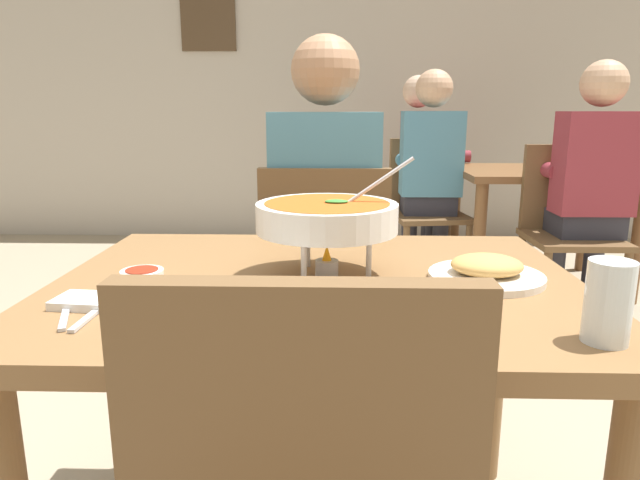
{
  "coord_description": "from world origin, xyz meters",
  "views": [
    {
      "loc": [
        0.04,
        -1.15,
        1.08
      ],
      "look_at": [
        0.0,
        0.15,
        0.78
      ],
      "focal_mm": 31.56,
      "sensor_mm": 36.0,
      "label": 1
    }
  ],
  "objects_px": {
    "curry_bowl": "(327,218)",
    "dining_table_far": "(540,190)",
    "dining_table_main": "(318,329)",
    "patron_bg_middle": "(422,158)",
    "chair_diner_main": "(325,278)",
    "rice_plate": "(241,314)",
    "chair_bg_right": "(567,221)",
    "chair_bg_left": "(425,202)",
    "drink_glass": "(608,306)",
    "sauce_dish": "(142,274)",
    "patron_bg_right": "(590,178)",
    "appetizer_plate": "(487,271)",
    "diner_main": "(325,209)",
    "chair_bg_middle": "(430,191)",
    "patron_bg_left": "(430,165)"
  },
  "relations": [
    {
      "from": "chair_diner_main",
      "to": "appetizer_plate",
      "type": "bearing_deg",
      "value": -63.61
    },
    {
      "from": "sauce_dish",
      "to": "dining_table_far",
      "type": "relative_size",
      "value": 0.09
    },
    {
      "from": "dining_table_main",
      "to": "patron_bg_middle",
      "type": "xyz_separation_m",
      "value": [
        0.64,
        2.87,
        0.13
      ]
    },
    {
      "from": "chair_bg_right",
      "to": "patron_bg_right",
      "type": "relative_size",
      "value": 0.69
    },
    {
      "from": "sauce_dish",
      "to": "patron_bg_right",
      "type": "bearing_deg",
      "value": 45.61
    },
    {
      "from": "curry_bowl",
      "to": "appetizer_plate",
      "type": "bearing_deg",
      "value": -3.41
    },
    {
      "from": "chair_bg_left",
      "to": "drink_glass",
      "type": "bearing_deg",
      "value": -93.04
    },
    {
      "from": "curry_bowl",
      "to": "dining_table_far",
      "type": "xyz_separation_m",
      "value": [
        1.26,
        2.28,
        -0.26
      ]
    },
    {
      "from": "drink_glass",
      "to": "patron_bg_middle",
      "type": "distance_m",
      "value": 3.19
    },
    {
      "from": "dining_table_far",
      "to": "chair_bg_middle",
      "type": "distance_m",
      "value": 0.82
    },
    {
      "from": "chair_bg_left",
      "to": "chair_bg_right",
      "type": "relative_size",
      "value": 1.0
    },
    {
      "from": "rice_plate",
      "to": "sauce_dish",
      "type": "xyz_separation_m",
      "value": [
        -0.25,
        0.25,
        -0.01
      ]
    },
    {
      "from": "drink_glass",
      "to": "chair_bg_right",
      "type": "relative_size",
      "value": 0.14
    },
    {
      "from": "chair_diner_main",
      "to": "chair_bg_left",
      "type": "distance_m",
      "value": 1.77
    },
    {
      "from": "curry_bowl",
      "to": "dining_table_far",
      "type": "relative_size",
      "value": 0.33
    },
    {
      "from": "curry_bowl",
      "to": "chair_bg_right",
      "type": "relative_size",
      "value": 0.37
    },
    {
      "from": "sauce_dish",
      "to": "rice_plate",
      "type": "bearing_deg",
      "value": -44.93
    },
    {
      "from": "drink_glass",
      "to": "patron_bg_middle",
      "type": "bearing_deg",
      "value": 86.74
    },
    {
      "from": "chair_bg_left",
      "to": "chair_bg_right",
      "type": "distance_m",
      "value": 0.89
    },
    {
      "from": "drink_glass",
      "to": "dining_table_far",
      "type": "height_order",
      "value": "drink_glass"
    },
    {
      "from": "rice_plate",
      "to": "patron_bg_left",
      "type": "height_order",
      "value": "patron_bg_left"
    },
    {
      "from": "appetizer_plate",
      "to": "chair_bg_left",
      "type": "relative_size",
      "value": 0.27
    },
    {
      "from": "chair_bg_right",
      "to": "patron_bg_middle",
      "type": "bearing_deg",
      "value": 118.66
    },
    {
      "from": "chair_diner_main",
      "to": "drink_glass",
      "type": "distance_m",
      "value": 1.16
    },
    {
      "from": "chair_diner_main",
      "to": "chair_bg_middle",
      "type": "height_order",
      "value": "same"
    },
    {
      "from": "dining_table_main",
      "to": "diner_main",
      "type": "xyz_separation_m",
      "value": [
        0.0,
        0.75,
        0.13
      ]
    },
    {
      "from": "diner_main",
      "to": "drink_glass",
      "type": "distance_m",
      "value": 1.16
    },
    {
      "from": "dining_table_main",
      "to": "curry_bowl",
      "type": "bearing_deg",
      "value": 44.95
    },
    {
      "from": "chair_diner_main",
      "to": "diner_main",
      "type": "distance_m",
      "value": 0.24
    },
    {
      "from": "chair_diner_main",
      "to": "patron_bg_middle",
      "type": "distance_m",
      "value": 2.26
    },
    {
      "from": "patron_bg_left",
      "to": "sauce_dish",
      "type": "bearing_deg",
      "value": -112.77
    },
    {
      "from": "patron_bg_middle",
      "to": "dining_table_far",
      "type": "bearing_deg",
      "value": -41.48
    },
    {
      "from": "drink_glass",
      "to": "patron_bg_middle",
      "type": "relative_size",
      "value": 0.1
    },
    {
      "from": "chair_bg_middle",
      "to": "patron_bg_left",
      "type": "height_order",
      "value": "patron_bg_left"
    },
    {
      "from": "diner_main",
      "to": "drink_glass",
      "type": "xyz_separation_m",
      "value": [
        0.45,
        -1.07,
        0.04
      ]
    },
    {
      "from": "rice_plate",
      "to": "patron_bg_left",
      "type": "xyz_separation_m",
      "value": [
        0.72,
        2.59,
        -0.0
      ]
    },
    {
      "from": "drink_glass",
      "to": "dining_table_far",
      "type": "xyz_separation_m",
      "value": [
        0.83,
        2.62,
        -0.19
      ]
    },
    {
      "from": "sauce_dish",
      "to": "patron_bg_middle",
      "type": "bearing_deg",
      "value": 70.7
    },
    {
      "from": "appetizer_plate",
      "to": "chair_bg_middle",
      "type": "xyz_separation_m",
      "value": [
        0.35,
        2.88,
        -0.24
      ]
    },
    {
      "from": "sauce_dish",
      "to": "drink_glass",
      "type": "bearing_deg",
      "value": -20.25
    },
    {
      "from": "dining_table_main",
      "to": "sauce_dish",
      "type": "relative_size",
      "value": 12.34
    },
    {
      "from": "curry_bowl",
      "to": "appetizer_plate",
      "type": "distance_m",
      "value": 0.35
    },
    {
      "from": "chair_bg_right",
      "to": "curry_bowl",
      "type": "bearing_deg",
      "value": -125.0
    },
    {
      "from": "chair_diner_main",
      "to": "patron_bg_left",
      "type": "bearing_deg",
      "value": 69.28
    },
    {
      "from": "rice_plate",
      "to": "appetizer_plate",
      "type": "relative_size",
      "value": 1.0
    },
    {
      "from": "appetizer_plate",
      "to": "sauce_dish",
      "type": "relative_size",
      "value": 2.67
    },
    {
      "from": "appetizer_plate",
      "to": "sauce_dish",
      "type": "height_order",
      "value": "appetizer_plate"
    },
    {
      "from": "sauce_dish",
      "to": "chair_bg_left",
      "type": "relative_size",
      "value": 0.1
    },
    {
      "from": "chair_diner_main",
      "to": "rice_plate",
      "type": "relative_size",
      "value": 3.75
    },
    {
      "from": "curry_bowl",
      "to": "dining_table_far",
      "type": "bearing_deg",
      "value": 61.01
    }
  ]
}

